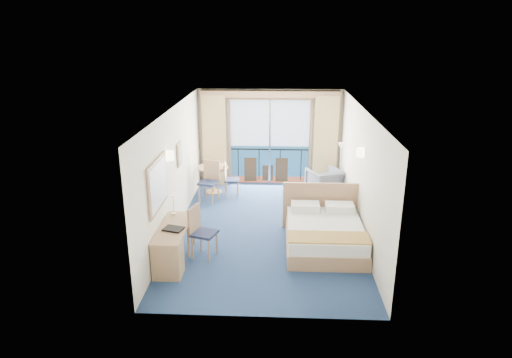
# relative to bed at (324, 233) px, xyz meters

# --- Properties ---
(floor) EXTENTS (6.50, 6.50, 0.00)m
(floor) POSITION_rel_bed_xyz_m (-1.21, 0.78, -0.30)
(floor) COLOR navy
(floor) RESTS_ON ground
(room_walls) EXTENTS (4.04, 6.54, 2.72)m
(room_walls) POSITION_rel_bed_xyz_m (-1.21, 0.78, 1.48)
(room_walls) COLOR beige
(room_walls) RESTS_ON ground
(balcony_door) EXTENTS (2.36, 0.03, 2.52)m
(balcony_door) POSITION_rel_bed_xyz_m (-1.21, 4.00, 0.85)
(balcony_door) COLOR navy
(balcony_door) RESTS_ON room_walls
(curtain_left) EXTENTS (0.65, 0.22, 2.55)m
(curtain_left) POSITION_rel_bed_xyz_m (-2.76, 3.85, 0.98)
(curtain_left) COLOR tan
(curtain_left) RESTS_ON room_walls
(curtain_right) EXTENTS (0.65, 0.22, 2.55)m
(curtain_right) POSITION_rel_bed_xyz_m (0.34, 3.85, 0.98)
(curtain_right) COLOR tan
(curtain_right) RESTS_ON room_walls
(pelmet) EXTENTS (3.80, 0.25, 0.18)m
(pelmet) POSITION_rel_bed_xyz_m (-1.21, 3.88, 2.28)
(pelmet) COLOR tan
(pelmet) RESTS_ON room_walls
(mirror) EXTENTS (0.05, 1.25, 0.95)m
(mirror) POSITION_rel_bed_xyz_m (-3.18, -0.72, 1.25)
(mirror) COLOR tan
(mirror) RESTS_ON room_walls
(wall_print) EXTENTS (0.04, 0.42, 0.52)m
(wall_print) POSITION_rel_bed_xyz_m (-3.18, 1.23, 1.30)
(wall_print) COLOR tan
(wall_print) RESTS_ON room_walls
(sconce_left) EXTENTS (0.18, 0.18, 0.18)m
(sconce_left) POSITION_rel_bed_xyz_m (-3.15, 0.18, 1.55)
(sconce_left) COLOR beige
(sconce_left) RESTS_ON room_walls
(sconce_right) EXTENTS (0.18, 0.18, 0.18)m
(sconce_right) POSITION_rel_bed_xyz_m (0.73, 0.63, 1.55)
(sconce_right) COLOR beige
(sconce_right) RESTS_ON room_walls
(bed) EXTENTS (1.69, 2.01, 1.06)m
(bed) POSITION_rel_bed_xyz_m (0.00, 0.00, 0.00)
(bed) COLOR tan
(bed) RESTS_ON ground
(nightstand) EXTENTS (0.45, 0.43, 0.59)m
(nightstand) POSITION_rel_bed_xyz_m (0.55, 1.32, -0.00)
(nightstand) COLOR #9E7D53
(nightstand) RESTS_ON ground
(phone) EXTENTS (0.24, 0.21, 0.09)m
(phone) POSITION_rel_bed_xyz_m (0.55, 1.33, 0.34)
(phone) COLOR silver
(phone) RESTS_ON nightstand
(armchair) EXTENTS (1.06, 1.07, 0.74)m
(armchair) POSITION_rel_bed_xyz_m (0.28, 3.02, 0.07)
(armchair) COLOR #484F58
(armchair) RESTS_ON ground
(floor_lamp) EXTENTS (0.20, 0.20, 1.45)m
(floor_lamp) POSITION_rel_bed_xyz_m (0.67, 3.05, 0.80)
(floor_lamp) COLOR silver
(floor_lamp) RESTS_ON ground
(desk) EXTENTS (0.53, 1.54, 0.72)m
(desk) POSITION_rel_bed_xyz_m (-2.93, -1.18, 0.10)
(desk) COLOR tan
(desk) RESTS_ON ground
(desk_chair) EXTENTS (0.57, 0.56, 1.03)m
(desk_chair) POSITION_rel_bed_xyz_m (-2.47, -0.51, 0.28)
(desk_chair) COLOR #1F2749
(desk_chair) RESTS_ON ground
(folder) EXTENTS (0.41, 0.35, 0.03)m
(folder) POSITION_rel_bed_xyz_m (-2.90, -0.89, 0.44)
(folder) COLOR black
(folder) RESTS_ON desk
(desk_lamp) EXTENTS (0.11, 0.11, 0.40)m
(desk_lamp) POSITION_rel_bed_xyz_m (-3.04, -0.18, 0.72)
(desk_lamp) COLOR silver
(desk_lamp) RESTS_ON desk
(round_table) EXTENTS (0.82, 0.82, 0.74)m
(round_table) POSITION_rel_bed_xyz_m (-2.72, 3.11, 0.26)
(round_table) COLOR tan
(round_table) RESTS_ON ground
(table_chair_a) EXTENTS (0.41, 0.40, 0.90)m
(table_chair_a) POSITION_rel_bed_xyz_m (-2.26, 2.92, 0.21)
(table_chair_a) COLOR #1F2749
(table_chair_a) RESTS_ON ground
(table_chair_b) EXTENTS (0.56, 0.57, 1.05)m
(table_chair_b) POSITION_rel_bed_xyz_m (-2.71, 2.54, 0.29)
(table_chair_b) COLOR #1F2749
(table_chair_b) RESTS_ON ground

